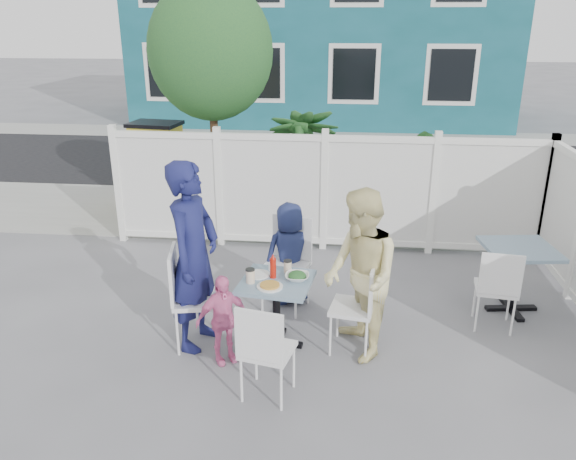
# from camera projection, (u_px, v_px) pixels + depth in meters

# --- Properties ---
(ground) EXTENTS (80.00, 80.00, 0.00)m
(ground) POSITION_uv_depth(u_px,v_px,m) (301.00, 338.00, 5.68)
(ground) COLOR slate
(near_sidewalk) EXTENTS (24.00, 2.60, 0.01)m
(near_sidewalk) POSITION_uv_depth(u_px,v_px,m) (321.00, 215.00, 9.21)
(near_sidewalk) COLOR gray
(near_sidewalk) RESTS_ON ground
(street) EXTENTS (24.00, 5.00, 0.01)m
(street) POSITION_uv_depth(u_px,v_px,m) (329.00, 161.00, 12.65)
(street) COLOR black
(street) RESTS_ON ground
(far_sidewalk) EXTENTS (24.00, 1.60, 0.01)m
(far_sidewalk) POSITION_uv_depth(u_px,v_px,m) (333.00, 135.00, 15.53)
(far_sidewalk) COLOR gray
(far_sidewalk) RESTS_ON ground
(building) EXTENTS (11.00, 6.00, 6.00)m
(building) POSITION_uv_depth(u_px,v_px,m) (324.00, 19.00, 17.68)
(building) COLOR #124F56
(building) RESTS_ON ground
(fence_back) EXTENTS (5.86, 0.08, 1.60)m
(fence_back) POSITION_uv_depth(u_px,v_px,m) (324.00, 195.00, 7.62)
(fence_back) COLOR white
(fence_back) RESTS_ON ground
(tree) EXTENTS (1.80, 1.62, 3.59)m
(tree) POSITION_uv_depth(u_px,v_px,m) (210.00, 51.00, 7.99)
(tree) COLOR #382316
(tree) RESTS_ON ground
(utility_cabinet) EXTENTS (0.81, 0.62, 1.38)m
(utility_cabinet) POSITION_uv_depth(u_px,v_px,m) (158.00, 167.00, 9.43)
(utility_cabinet) COLOR gold
(utility_cabinet) RESTS_ON ground
(potted_shrub_a) EXTENTS (1.26, 1.26, 1.87)m
(potted_shrub_a) POSITION_uv_depth(u_px,v_px,m) (305.00, 170.00, 8.25)
(potted_shrub_a) COLOR #1C4C26
(potted_shrub_a) RESTS_ON ground
(potted_shrub_b) EXTENTS (1.67, 1.71, 1.45)m
(potted_shrub_b) POSITION_uv_depth(u_px,v_px,m) (417.00, 189.00, 8.07)
(potted_shrub_b) COLOR #1C4C26
(potted_shrub_b) RESTS_ON ground
(main_table) EXTENTS (0.74, 0.74, 0.70)m
(main_table) POSITION_uv_depth(u_px,v_px,m) (276.00, 295.00, 5.38)
(main_table) COLOR slate
(main_table) RESTS_ON ground
(spare_table) EXTENTS (0.80, 0.80, 0.75)m
(spare_table) POSITION_uv_depth(u_px,v_px,m) (518.00, 262.00, 6.02)
(spare_table) COLOR slate
(spare_table) RESTS_ON ground
(chair_left) EXTENTS (0.52, 0.53, 1.01)m
(chair_left) POSITION_uv_depth(u_px,v_px,m) (187.00, 290.00, 5.38)
(chair_left) COLOR white
(chair_left) RESTS_ON ground
(chair_right) EXTENTS (0.47, 0.48, 0.92)m
(chair_right) POSITION_uv_depth(u_px,v_px,m) (361.00, 300.00, 5.29)
(chair_right) COLOR white
(chair_right) RESTS_ON ground
(chair_back) EXTENTS (0.56, 0.55, 1.01)m
(chair_back) POSITION_uv_depth(u_px,v_px,m) (288.00, 256.00, 6.15)
(chair_back) COLOR white
(chair_back) RESTS_ON ground
(chair_near) EXTENTS (0.48, 0.47, 0.90)m
(chair_near) POSITION_uv_depth(u_px,v_px,m) (264.00, 346.00, 4.58)
(chair_near) COLOR white
(chair_near) RESTS_ON ground
(chair_spare) EXTENTS (0.45, 0.44, 0.89)m
(chair_spare) POSITION_uv_depth(u_px,v_px,m) (498.00, 284.00, 5.65)
(chair_spare) COLOR white
(chair_spare) RESTS_ON ground
(man) EXTENTS (0.58, 0.75, 1.85)m
(man) POSITION_uv_depth(u_px,v_px,m) (194.00, 256.00, 5.29)
(man) COLOR #181B50
(man) RESTS_ON ground
(woman) EXTENTS (0.85, 0.95, 1.63)m
(woman) POSITION_uv_depth(u_px,v_px,m) (360.00, 276.00, 5.15)
(woman) COLOR #EED75C
(woman) RESTS_ON ground
(boy) EXTENTS (0.67, 0.57, 1.17)m
(boy) POSITION_uv_depth(u_px,v_px,m) (290.00, 254.00, 6.22)
(boy) COLOR navy
(boy) RESTS_ON ground
(toddler) EXTENTS (0.55, 0.47, 0.88)m
(toddler) POSITION_uv_depth(u_px,v_px,m) (222.00, 319.00, 5.16)
(toddler) COLOR pink
(toddler) RESTS_ON ground
(plate_main) EXTENTS (0.24, 0.24, 0.02)m
(plate_main) POSITION_uv_depth(u_px,v_px,m) (270.00, 287.00, 5.19)
(plate_main) COLOR white
(plate_main) RESTS_ON main_table
(plate_side) EXTENTS (0.22, 0.22, 0.02)m
(plate_side) POSITION_uv_depth(u_px,v_px,m) (258.00, 274.00, 5.44)
(plate_side) COLOR white
(plate_side) RESTS_ON main_table
(salad_bowl) EXTENTS (0.23, 0.23, 0.06)m
(salad_bowl) POSITION_uv_depth(u_px,v_px,m) (297.00, 277.00, 5.33)
(salad_bowl) COLOR white
(salad_bowl) RESTS_ON main_table
(coffee_cup_a) EXTENTS (0.09, 0.09, 0.13)m
(coffee_cup_a) POSITION_uv_depth(u_px,v_px,m) (250.00, 276.00, 5.26)
(coffee_cup_a) COLOR beige
(coffee_cup_a) RESTS_ON main_table
(coffee_cup_b) EXTENTS (0.08, 0.08, 0.12)m
(coffee_cup_b) POSITION_uv_depth(u_px,v_px,m) (288.00, 267.00, 5.48)
(coffee_cup_b) COLOR beige
(coffee_cup_b) RESTS_ON main_table
(ketchup_bottle) EXTENTS (0.06, 0.06, 0.20)m
(ketchup_bottle) POSITION_uv_depth(u_px,v_px,m) (273.00, 268.00, 5.36)
(ketchup_bottle) COLOR #B8180A
(ketchup_bottle) RESTS_ON main_table
(salt_shaker) EXTENTS (0.03, 0.03, 0.07)m
(salt_shaker) POSITION_uv_depth(u_px,v_px,m) (270.00, 267.00, 5.54)
(salt_shaker) COLOR white
(salt_shaker) RESTS_ON main_table
(pepper_shaker) EXTENTS (0.03, 0.03, 0.07)m
(pepper_shaker) POSITION_uv_depth(u_px,v_px,m) (273.00, 265.00, 5.56)
(pepper_shaker) COLOR black
(pepper_shaker) RESTS_ON main_table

